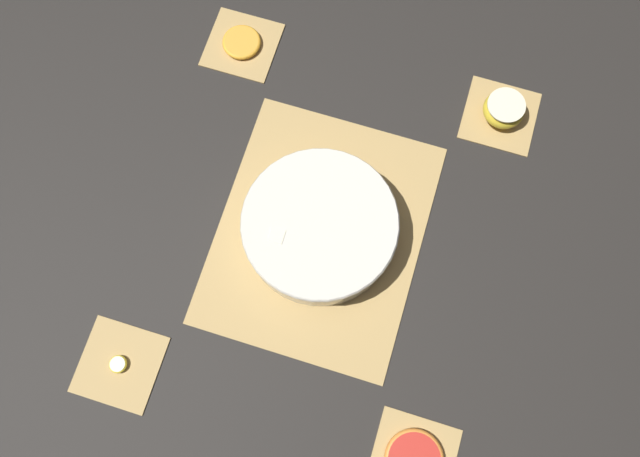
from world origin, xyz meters
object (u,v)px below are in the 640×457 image
object	(u,v)px
apple_half	(504,109)
orange_slice_whole	(242,42)
fruit_salad_bowl	(320,227)
banana_coin_single	(118,364)

from	to	relation	value
apple_half	orange_slice_whole	bearing A→B (deg)	-90.00
fruit_salad_bowl	apple_half	xyz separation A→B (m)	(-0.32, 0.26, -0.02)
orange_slice_whole	banana_coin_single	bearing A→B (deg)	0.00
apple_half	fruit_salad_bowl	bearing A→B (deg)	-38.79
apple_half	banana_coin_single	bearing A→B (deg)	-38.84
apple_half	orange_slice_whole	distance (m)	0.52
apple_half	banana_coin_single	distance (m)	0.83
orange_slice_whole	apple_half	bearing A→B (deg)	90.00
orange_slice_whole	banana_coin_single	distance (m)	0.64
banana_coin_single	apple_half	bearing A→B (deg)	141.16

